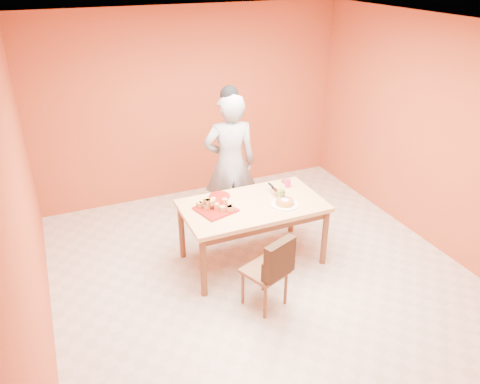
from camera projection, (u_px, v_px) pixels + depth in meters
name	position (u px, v px, depth m)	size (l,w,h in m)	color
floor	(266.00, 281.00, 5.25)	(5.00, 5.00, 0.00)	beige
ceiling	(274.00, 29.00, 4.02)	(5.00, 5.00, 0.00)	white
wall_back	(192.00, 105.00, 6.68)	(4.50, 4.50, 0.00)	#B24429
wall_left	(25.00, 216.00, 3.85)	(5.00, 5.00, 0.00)	#B24429
wall_right	(443.00, 140.00, 5.43)	(5.00, 5.00, 0.00)	#B24429
dining_table	(253.00, 211.00, 5.31)	(1.60, 0.90, 0.76)	#E3B777
dining_chair	(266.00, 270.00, 4.70)	(0.51, 0.57, 0.85)	brown
pastry_pile	(215.00, 204.00, 5.11)	(0.34, 0.34, 0.11)	tan
person	(230.00, 164.00, 5.88)	(0.67, 0.44, 1.84)	gray
pastry_platter	(216.00, 209.00, 5.14)	(0.38, 0.38, 0.02)	maroon
red_dinner_plate	(220.00, 196.00, 5.43)	(0.25, 0.25, 0.01)	maroon
white_cake_plate	(285.00, 204.00, 5.25)	(0.31, 0.31, 0.01)	silver
sponge_cake	(285.00, 202.00, 5.24)	(0.20, 0.20, 0.05)	gold
cake_server	(278.00, 193.00, 5.37)	(0.05, 0.28, 0.01)	silver
egg_ornament	(281.00, 193.00, 5.36)	(0.11, 0.08, 0.13)	olive
magenta_glass	(288.00, 183.00, 5.64)	(0.07, 0.07, 0.10)	#BA1B6E
checker_tin	(286.00, 181.00, 5.76)	(0.11, 0.11, 0.03)	#351B0E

